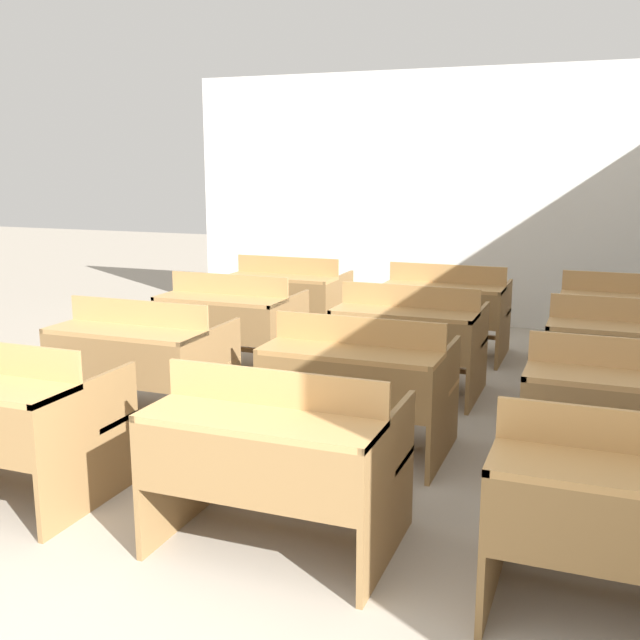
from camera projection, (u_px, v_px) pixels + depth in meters
The scene contains 13 objects.
wall_back at pixel (451, 199), 8.04m from camera, with size 5.98×0.06×2.70m.
bench_front_left at pixel (3, 416), 3.88m from camera, with size 1.05×0.79×0.84m.
bench_front_center at pixel (277, 455), 3.37m from camera, with size 1.05×0.79×0.84m.
bench_front_right at pixel (636, 513), 2.81m from camera, with size 1.05×0.79×0.84m.
bench_second_left at pixel (141, 358), 5.03m from camera, with size 1.05×0.79×0.84m.
bench_second_center at pixel (359, 382), 4.49m from camera, with size 1.05×0.79×0.84m.
bench_second_right at pixel (628, 412), 3.95m from camera, with size 1.05×0.79×0.84m.
bench_third_left at pixel (231, 322), 6.18m from camera, with size 1.05×0.79×0.84m.
bench_third_center at pixel (409, 337), 5.64m from camera, with size 1.05×0.79×0.84m.
bench_third_right at pixel (627, 355), 5.11m from camera, with size 1.05×0.79×0.84m.
bench_back_left at pixel (288, 297), 7.31m from camera, with size 1.05×0.79×0.84m.
bench_back_center at pixel (446, 308), 6.77m from camera, with size 1.05×0.79×0.84m.
bench_back_right at pixel (626, 321), 6.24m from camera, with size 1.05×0.79×0.84m.
Camera 1 is at (1.60, -1.28, 1.73)m, focal length 42.00 mm.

